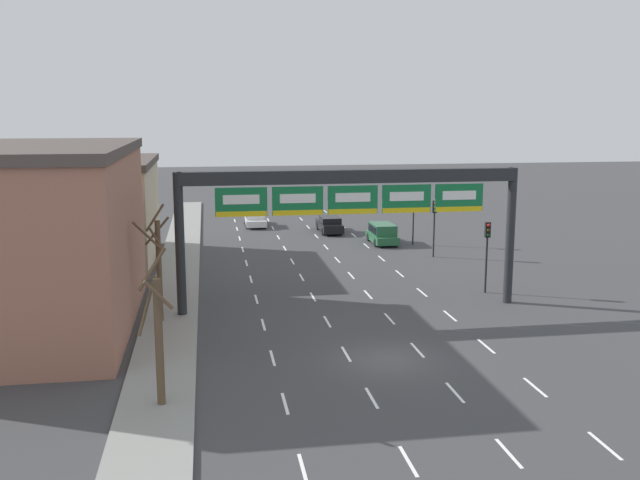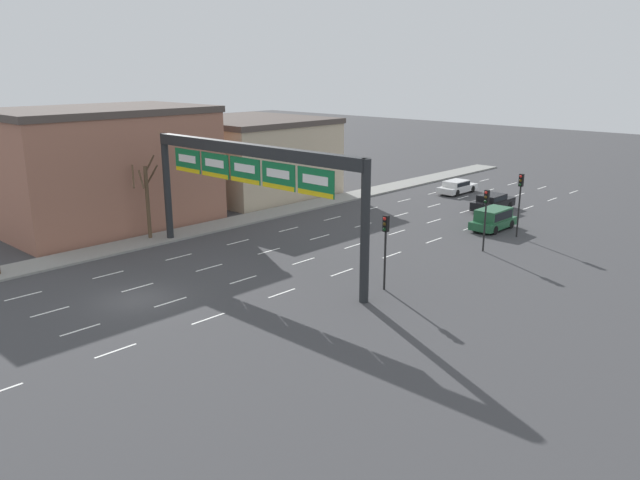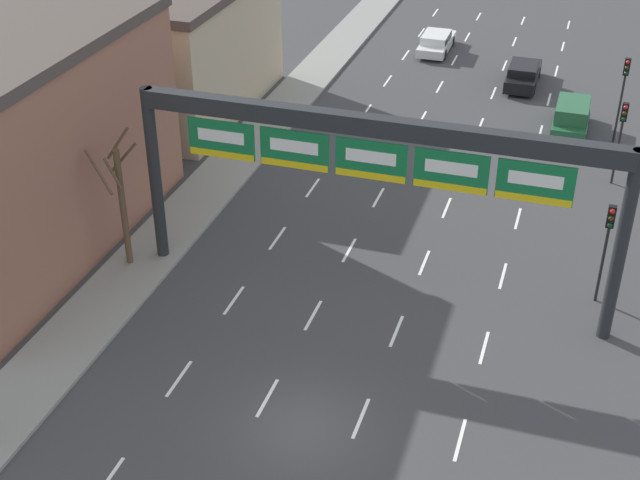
% 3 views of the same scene
% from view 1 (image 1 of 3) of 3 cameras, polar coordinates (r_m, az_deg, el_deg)
% --- Properties ---
extents(ground_plane, '(220.00, 220.00, 0.00)m').
position_cam_1_polar(ground_plane, '(31.68, 5.43, -9.51)').
color(ground_plane, '#3D3D3F').
extents(sidewalk_left, '(2.80, 110.00, 0.15)m').
position_cam_1_polar(sidewalk_left, '(30.80, -12.52, -10.16)').
color(sidewalk_left, gray).
rests_on(sidewalk_left, ground_plane).
extents(lane_dashes, '(10.02, 67.00, 0.01)m').
position_cam_1_polar(lane_dashes, '(44.32, 1.06, -3.66)').
color(lane_dashes, white).
rests_on(lane_dashes, ground_plane).
extents(sign_gantry, '(18.60, 0.70, 7.63)m').
position_cam_1_polar(sign_gantry, '(37.93, 2.55, 3.36)').
color(sign_gantry, '#232628').
rests_on(sign_gantry, ground_plane).
extents(building_near, '(10.71, 15.99, 9.11)m').
position_cam_1_polar(building_near, '(37.79, -22.88, 0.13)').
color(building_near, '#9E6651').
rests_on(building_near, ground_plane).
extents(building_far, '(13.57, 13.01, 7.34)m').
position_cam_1_polar(building_far, '(53.72, -20.29, 2.16)').
color(building_far, '#C6B293').
rests_on(building_far, ground_plane).
extents(car_white, '(1.87, 4.80, 1.31)m').
position_cam_1_polar(car_white, '(67.04, -5.21, 1.71)').
color(car_white, silver).
rests_on(car_white, ground_plane).
extents(suv_green, '(1.90, 4.23, 1.64)m').
position_cam_1_polar(suv_green, '(58.17, 5.02, 0.60)').
color(suv_green, '#235B38').
rests_on(suv_green, ground_plane).
extents(car_black, '(1.84, 4.81, 1.43)m').
position_cam_1_polar(car_black, '(63.35, 0.78, 1.30)').
color(car_black, black).
rests_on(car_black, ground_plane).
extents(traffic_light_near_gantry, '(0.30, 0.35, 4.26)m').
position_cam_1_polar(traffic_light_near_gantry, '(43.10, 13.24, -0.19)').
color(traffic_light_near_gantry, black).
rests_on(traffic_light_near_gantry, ground_plane).
extents(traffic_light_mid_block, '(0.30, 0.35, 4.21)m').
position_cam_1_polar(traffic_light_mid_block, '(52.98, 9.14, 1.85)').
color(traffic_light_mid_block, black).
rests_on(traffic_light_mid_block, ground_plane).
extents(traffic_light_far_end, '(0.30, 0.35, 4.66)m').
position_cam_1_polar(traffic_light_far_end, '(57.69, 7.51, 2.89)').
color(traffic_light_far_end, black).
rests_on(traffic_light_far_end, ground_plane).
extents(tree_bare_closest, '(1.37, 1.39, 5.73)m').
position_cam_1_polar(tree_bare_closest, '(26.48, -12.86, -7.24)').
color(tree_bare_closest, brown).
rests_on(tree_bare_closest, sidewalk_left).
extents(tree_bare_second, '(1.79, 1.95, 5.95)m').
position_cam_1_polar(tree_bare_second, '(36.76, -12.83, -1.78)').
color(tree_bare_second, brown).
rests_on(tree_bare_second, sidewalk_left).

